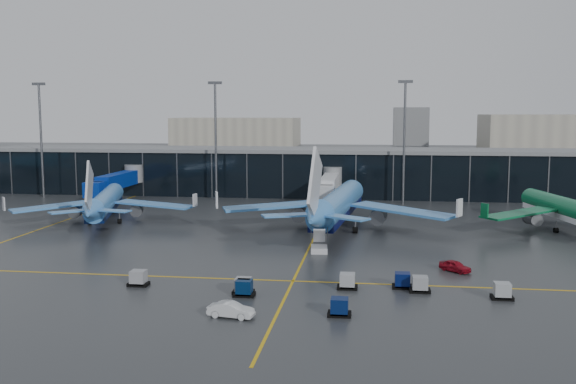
# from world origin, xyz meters

# --- Properties ---
(ground) EXTENTS (600.00, 600.00, 0.00)m
(ground) POSITION_xyz_m (0.00, 0.00, 0.00)
(ground) COLOR #282B2D
(ground) RESTS_ON ground
(terminal_pier) EXTENTS (142.00, 17.00, 10.70)m
(terminal_pier) POSITION_xyz_m (0.00, 62.00, 5.42)
(terminal_pier) COLOR black
(terminal_pier) RESTS_ON ground
(jet_bridges) EXTENTS (94.00, 27.50, 7.20)m
(jet_bridges) POSITION_xyz_m (-35.00, 42.99, 4.55)
(jet_bridges) COLOR #595B60
(jet_bridges) RESTS_ON ground
(flood_masts) EXTENTS (203.00, 0.50, 25.50)m
(flood_masts) POSITION_xyz_m (5.00, 50.00, 13.81)
(flood_masts) COLOR #595B60
(flood_masts) RESTS_ON ground
(distant_hangars) EXTENTS (260.00, 71.00, 22.00)m
(distant_hangars) POSITION_xyz_m (49.94, 270.08, 8.79)
(distant_hangars) COLOR #B2AD99
(distant_hangars) RESTS_ON ground
(taxi_lines) EXTENTS (220.00, 120.00, 0.02)m
(taxi_lines) POSITION_xyz_m (10.00, 10.61, 0.01)
(taxi_lines) COLOR gold
(taxi_lines) RESTS_ON ground
(airliner_arkefly) EXTENTS (41.03, 44.09, 11.25)m
(airliner_arkefly) POSITION_xyz_m (-27.14, 19.67, 5.63)
(airliner_arkefly) COLOR #4289D9
(airliner_arkefly) RESTS_ON ground
(airliner_klm_near) EXTENTS (43.36, 48.23, 13.70)m
(airliner_klm_near) POSITION_xyz_m (13.27, 17.54, 6.85)
(airliner_klm_near) COLOR #3E83CD
(airliner_klm_near) RESTS_ON ground
(airliner_aer_lingus) EXTENTS (38.49, 41.97, 11.19)m
(airliner_aer_lingus) POSITION_xyz_m (49.64, 21.80, 5.59)
(airliner_aer_lingus) COLOR #0C663A
(airliner_aer_lingus) RESTS_ON ground
(baggage_carts) EXTENTS (40.76, 11.93, 1.70)m
(baggage_carts) POSITION_xyz_m (14.33, -19.86, 0.76)
(baggage_carts) COLOR black
(baggage_carts) RESTS_ON ground
(mobile_airstair) EXTENTS (2.48, 3.39, 3.45)m
(mobile_airstair) POSITION_xyz_m (11.63, 0.52, 0.77)
(mobile_airstair) COLOR silver
(mobile_airstair) RESTS_ON ground
(service_van_red) EXTENTS (3.97, 3.87, 1.35)m
(service_van_red) POSITION_xyz_m (28.65, -8.11, 0.67)
(service_van_red) COLOR maroon
(service_van_red) RESTS_ON ground
(service_van_white) EXTENTS (4.53, 2.13, 1.44)m
(service_van_white) POSITION_xyz_m (5.91, -28.57, 0.72)
(service_van_white) COLOR silver
(service_van_white) RESTS_ON ground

